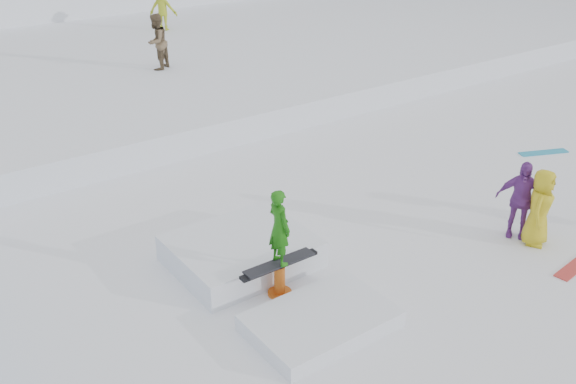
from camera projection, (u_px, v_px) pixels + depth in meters
ground at (330, 292)px, 11.77m from camera, size 120.00×120.00×0.00m
snow_midrise at (51, 74)px, 23.23m from camera, size 50.00×18.00×0.80m
walker_olive at (157, 42)px, 21.97m from camera, size 1.17×1.12×1.90m
walker_ygreen at (163, 8)px, 27.65m from camera, size 1.36×1.34×1.88m
spectator_purple at (520, 199)px, 13.26m from camera, size 0.91×1.05×1.69m
spectator_yellow at (540, 207)px, 12.99m from camera, size 0.95×0.80×1.65m
loose_board_teal at (544, 152)px, 17.66m from camera, size 1.40×0.81×0.03m
jib_rail_feature at (262, 266)px, 11.99m from camera, size 2.60×4.40×2.11m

